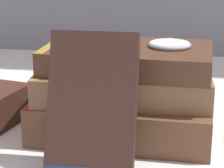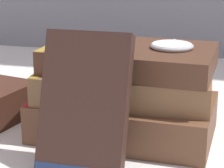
{
  "view_description": "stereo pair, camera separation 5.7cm",
  "coord_description": "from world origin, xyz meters",
  "px_view_note": "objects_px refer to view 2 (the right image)",
  "views": [
    {
      "loc": [
        0.1,
        -0.56,
        0.25
      ],
      "look_at": [
        0.02,
        -0.01,
        0.07
      ],
      "focal_mm": 75.0,
      "sensor_mm": 36.0,
      "label": 1
    },
    {
      "loc": [
        0.16,
        -0.55,
        0.25
      ],
      "look_at": [
        0.02,
        -0.01,
        0.07
      ],
      "focal_mm": 75.0,
      "sensor_mm": 36.0,
      "label": 2
    }
  ],
  "objects_px": {
    "book_flat_middle": "(122,83)",
    "book_leaning_front": "(84,109)",
    "book_flat_top": "(126,58)",
    "pocket_watch": "(172,46)",
    "book_flat_bottom": "(120,116)"
  },
  "relations": [
    {
      "from": "book_flat_middle",
      "to": "book_leaning_front",
      "type": "xyz_separation_m",
      "value": [
        -0.01,
        -0.11,
        0.0
      ]
    },
    {
      "from": "book_flat_middle",
      "to": "pocket_watch",
      "type": "bearing_deg",
      "value": 4.93
    },
    {
      "from": "pocket_watch",
      "to": "book_leaning_front",
      "type": "bearing_deg",
      "value": -122.44
    },
    {
      "from": "book_flat_top",
      "to": "pocket_watch",
      "type": "xyz_separation_m",
      "value": [
        0.06,
        0.0,
        0.02
      ]
    },
    {
      "from": "book_flat_middle",
      "to": "book_leaning_front",
      "type": "relative_size",
      "value": 1.45
    },
    {
      "from": "book_flat_middle",
      "to": "book_leaning_front",
      "type": "height_order",
      "value": "book_leaning_front"
    },
    {
      "from": "book_flat_bottom",
      "to": "book_flat_middle",
      "type": "bearing_deg",
      "value": 94.06
    },
    {
      "from": "book_flat_bottom",
      "to": "book_flat_top",
      "type": "height_order",
      "value": "book_flat_top"
    },
    {
      "from": "book_flat_middle",
      "to": "book_flat_top",
      "type": "xyz_separation_m",
      "value": [
        0.01,
        0.0,
        0.03
      ]
    },
    {
      "from": "book_flat_bottom",
      "to": "book_flat_middle",
      "type": "height_order",
      "value": "book_flat_middle"
    },
    {
      "from": "book_flat_top",
      "to": "book_leaning_front",
      "type": "bearing_deg",
      "value": -96.7
    },
    {
      "from": "book_flat_bottom",
      "to": "book_leaning_front",
      "type": "height_order",
      "value": "book_leaning_front"
    },
    {
      "from": "book_flat_middle",
      "to": "book_leaning_front",
      "type": "bearing_deg",
      "value": -99.68
    },
    {
      "from": "book_flat_middle",
      "to": "book_flat_bottom",
      "type": "bearing_deg",
      "value": -90.87
    },
    {
      "from": "book_flat_middle",
      "to": "book_flat_top",
      "type": "height_order",
      "value": "book_flat_top"
    }
  ]
}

